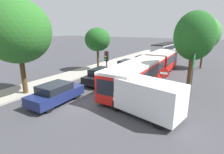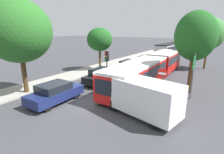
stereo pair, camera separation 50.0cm
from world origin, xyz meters
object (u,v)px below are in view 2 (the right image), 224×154
queued_car_red (145,61)px  tree_left_mid (100,40)px  direction_sign_post (194,67)px  queued_car_black (103,76)px  traffic_light (107,61)px  tree_right_mid (209,35)px  white_van (143,97)px  articulated_bus (151,67)px  city_bus_rear (170,48)px  tree_left_near (19,33)px  no_entry_sign (162,82)px  queued_car_navy (55,93)px  queued_car_blue (130,66)px  tree_right_near (196,38)px

queued_car_red → tree_left_mid: bearing=147.8°
direction_sign_post → tree_left_mid: tree_left_mid is taller
queued_car_black → traffic_light: (1.06, -0.74, 1.72)m
tree_right_mid → white_van: bearing=-95.5°
traffic_light → articulated_bus: bearing=156.8°
city_bus_rear → queued_car_red: (0.18, -13.79, -0.67)m
queued_car_black → queued_car_red: bearing=-1.4°
tree_left_near → tree_left_mid: bearing=90.1°
tree_left_near → tree_right_mid: (11.66, 18.99, -0.41)m
no_entry_sign → city_bus_rear: bearing=-165.6°
queued_car_red → white_van: 16.33m
queued_car_navy → queued_car_blue: bearing=-2.1°
queued_car_navy → traffic_light: 5.51m
queued_car_blue → traffic_light: 6.72m
queued_car_blue → tree_left_mid: 5.17m
articulated_bus → queued_car_blue: 4.25m
queued_car_black → tree_left_mid: size_ratio=0.80×
tree_left_mid → queued_car_black: bearing=-50.4°
queued_car_blue → tree_left_near: 12.97m
articulated_bus → city_bus_rear: bearing=-171.2°
direction_sign_post → tree_right_near: 2.57m
queued_car_black → queued_car_red: 10.91m
queued_car_navy → tree_left_near: (-3.66, -0.11, 4.30)m
articulated_bus → queued_car_red: bearing=-154.8°
direction_sign_post → tree_right_mid: size_ratio=0.52×
queued_car_blue → tree_left_mid: bearing=105.1°
queued_car_blue → direction_sign_post: bearing=-123.8°
queued_car_navy → white_van: 6.59m
queued_car_red → direction_sign_post: 13.45m
articulated_bus → direction_sign_post: direction_sign_post is taller
queued_car_black → no_entry_sign: bearing=-110.5°
direction_sign_post → tree_left_near: (-12.04, -6.37, 2.49)m
white_van → tree_left_near: size_ratio=0.69×
queued_car_blue → tree_left_mid: size_ratio=0.81×
articulated_bus → queued_car_blue: bearing=-121.4°
queued_car_navy → direction_sign_post: direction_sign_post is taller
tree_right_near → city_bus_rear: bearing=109.5°
city_bus_rear → queued_car_black: size_ratio=2.55×
white_van → tree_left_mid: size_ratio=0.95×
tree_left_mid → tree_right_near: tree_right_near is taller
city_bus_rear → queued_car_red: city_bus_rear is taller
queued_car_black → queued_car_blue: (0.09, 5.68, 0.00)m
queued_car_navy → tree_right_near: bearing=-47.5°
queued_car_red → white_van: white_van is taller
queued_car_navy → tree_right_mid: tree_right_mid is taller
city_bus_rear → queued_car_blue: city_bus_rear is taller
queued_car_blue → direction_sign_post: (8.20, -5.25, 1.79)m
queued_car_red → traffic_light: bearing=-176.2°
queued_car_navy → queued_car_black: size_ratio=0.97×
white_van → tree_left_near: 10.86m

